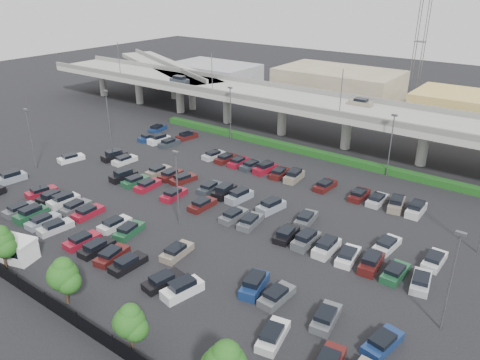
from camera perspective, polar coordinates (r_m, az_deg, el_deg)
The scene contains 11 objects.
ground at distance 67.39m, azimuth -2.73°, elevation -2.78°, with size 280.00×280.00×0.00m, color black.
overpass at distance 90.47m, azimuth 10.02°, elevation 8.65°, with size 150.00×13.00×15.80m.
on_ramp at distance 129.34m, azimuth -9.00°, elevation 13.22°, with size 50.93×30.13×8.80m.
hedge at distance 86.38m, azimuth 7.73°, elevation 3.59°, with size 66.00×1.60×1.10m, color #134215.
fence at distance 51.66m, azimuth -23.20°, elevation -12.96°, with size 70.00×0.10×2.00m.
tree_row at distance 50.21m, azimuth -21.79°, elevation -10.20°, with size 65.07×3.66×5.94m.
shuttle_bus at distance 61.03m, azimuth -26.93°, elevation -7.13°, with size 8.65×4.92×2.63m.
parked_cars at distance 65.65m, azimuth -5.02°, elevation -3.02°, with size 63.13×41.67×1.67m.
light_poles at distance 68.74m, azimuth -4.47°, elevation 3.40°, with size 66.90×48.38×10.30m.
distant_buildings at distance 114.51m, azimuth 22.53°, elevation 8.73°, with size 138.00×24.00×9.00m.
comm_tower at distance 126.16m, azimuth 21.16°, elevation 15.74°, with size 2.40×2.40×30.00m.
Camera 1 is at (38.19, -46.56, 30.26)m, focal length 35.00 mm.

